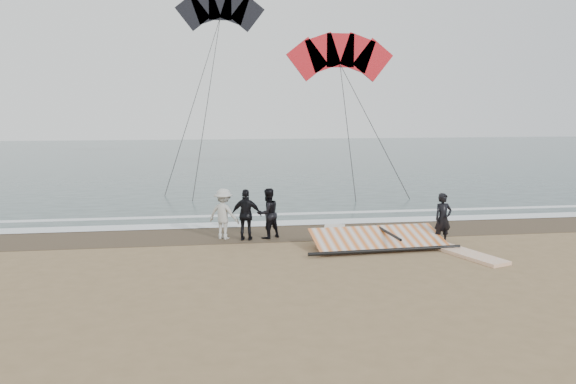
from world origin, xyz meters
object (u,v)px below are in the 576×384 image
at_px(board_cream, 334,234).
at_px(sail_rig, 374,240).
at_px(man_main, 443,219).
at_px(board_white, 469,254).

bearing_deg(board_cream, sail_rig, -47.49).
xyz_separation_m(man_main, sail_rig, (-2.15, 0.01, -0.60)).
distance_m(man_main, sail_rig, 2.23).
bearing_deg(sail_rig, board_cream, 118.97).
bearing_deg(board_cream, man_main, -14.33).
height_order(board_white, sail_rig, sail_rig).
distance_m(board_white, sail_rig, 2.75).
distance_m(man_main, board_white, 1.64).
relative_size(board_cream, sail_rig, 0.58).
height_order(board_cream, sail_rig, sail_rig).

